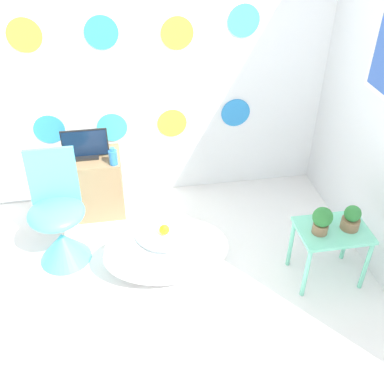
# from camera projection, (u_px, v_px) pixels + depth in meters

# --- Properties ---
(ground_plane) EXTENTS (12.00, 12.00, 0.00)m
(ground_plane) POSITION_uv_depth(u_px,v_px,m) (177.00, 379.00, 2.75)
(ground_plane) COLOR white
(wall_back_dotted) EXTENTS (4.21, 0.05, 2.60)m
(wall_back_dotted) POSITION_uv_depth(u_px,v_px,m) (139.00, 57.00, 3.60)
(wall_back_dotted) COLOR white
(wall_back_dotted) RESTS_ON ground_plane
(bathtub) EXTENTS (0.94, 0.55, 0.44)m
(bathtub) POSITION_uv_depth(u_px,v_px,m) (166.00, 250.00, 3.34)
(bathtub) COLOR white
(bathtub) RESTS_ON ground_plane
(rubber_duck) EXTENTS (0.07, 0.08, 0.09)m
(rubber_duck) POSITION_uv_depth(u_px,v_px,m) (164.00, 229.00, 3.14)
(rubber_duck) COLOR yellow
(rubber_duck) RESTS_ON bathtub
(chair) EXTENTS (0.42, 0.42, 0.90)m
(chair) POSITION_uv_depth(u_px,v_px,m) (60.00, 229.00, 3.44)
(chair) COLOR #4CC6DB
(chair) RESTS_ON ground_plane
(tv_cabinet) EXTENTS (0.54, 0.39, 0.56)m
(tv_cabinet) POSITION_uv_depth(u_px,v_px,m) (92.00, 184.00, 3.94)
(tv_cabinet) COLOR #8E704C
(tv_cabinet) RESTS_ON ground_plane
(tv) EXTENTS (0.38, 0.12, 0.26)m
(tv) POSITION_uv_depth(u_px,v_px,m) (85.00, 146.00, 3.71)
(tv) COLOR black
(tv) RESTS_ON tv_cabinet
(vase) EXTENTS (0.07, 0.07, 0.15)m
(vase) POSITION_uv_depth(u_px,v_px,m) (113.00, 157.00, 3.65)
(vase) COLOR #2D72B7
(vase) RESTS_ON tv_cabinet
(side_table) EXTENTS (0.50, 0.37, 0.47)m
(side_table) POSITION_uv_depth(u_px,v_px,m) (331.00, 238.00, 3.22)
(side_table) COLOR #72D8B7
(side_table) RESTS_ON ground_plane
(potted_plant_left) EXTENTS (0.14, 0.14, 0.21)m
(potted_plant_left) POSITION_uv_depth(u_px,v_px,m) (322.00, 220.00, 3.08)
(potted_plant_left) COLOR #8C6B4C
(potted_plant_left) RESTS_ON side_table
(potted_plant_right) EXTENTS (0.13, 0.13, 0.19)m
(potted_plant_right) POSITION_uv_depth(u_px,v_px,m) (352.00, 218.00, 3.13)
(potted_plant_right) COLOR #8C6B4C
(potted_plant_right) RESTS_ON side_table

